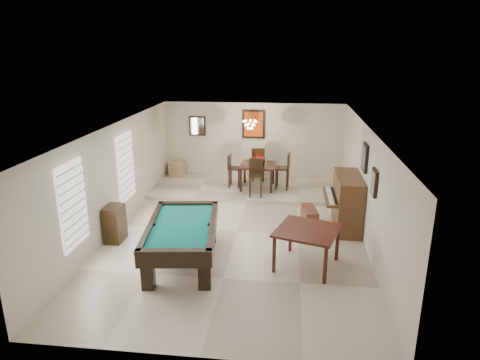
% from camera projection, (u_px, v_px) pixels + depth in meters
% --- Properties ---
extents(ground_plane, '(6.00, 9.00, 0.02)m').
position_uv_depth(ground_plane, '(237.00, 232.00, 10.54)').
color(ground_plane, beige).
extents(wall_back, '(6.00, 0.04, 2.60)m').
position_uv_depth(wall_back, '(253.00, 142.00, 14.42)').
color(wall_back, silver).
rests_on(wall_back, ground_plane).
extents(wall_front, '(6.00, 0.04, 2.60)m').
position_uv_depth(wall_front, '(197.00, 279.00, 5.88)').
color(wall_front, silver).
rests_on(wall_front, ground_plane).
extents(wall_left, '(0.04, 9.00, 2.60)m').
position_uv_depth(wall_left, '(116.00, 177.00, 10.48)').
color(wall_left, silver).
rests_on(wall_left, ground_plane).
extents(wall_right, '(0.04, 9.00, 2.60)m').
position_uv_depth(wall_right, '(366.00, 186.00, 9.82)').
color(wall_right, silver).
rests_on(wall_right, ground_plane).
extents(ceiling, '(6.00, 9.00, 0.04)m').
position_uv_depth(ceiling, '(237.00, 127.00, 9.76)').
color(ceiling, white).
rests_on(ceiling, wall_back).
extents(dining_step, '(6.00, 2.50, 0.12)m').
position_uv_depth(dining_step, '(250.00, 188.00, 13.60)').
color(dining_step, beige).
rests_on(dining_step, ground_plane).
extents(window_left_front, '(0.06, 1.00, 1.70)m').
position_uv_depth(window_left_front, '(73.00, 205.00, 8.36)').
color(window_left_front, white).
rests_on(window_left_front, wall_left).
extents(window_left_rear, '(0.06, 1.00, 1.70)m').
position_uv_depth(window_left_rear, '(126.00, 167.00, 11.02)').
color(window_left_rear, white).
rests_on(window_left_rear, wall_left).
extents(pool_table, '(1.69, 2.70, 0.85)m').
position_uv_depth(pool_table, '(183.00, 244.00, 8.92)').
color(pool_table, black).
rests_on(pool_table, ground_plane).
extents(square_table, '(1.50, 1.50, 0.82)m').
position_uv_depth(square_table, '(307.00, 248.00, 8.78)').
color(square_table, '#38150E').
rests_on(square_table, ground_plane).
extents(upright_piano, '(0.91, 1.62, 1.35)m').
position_uv_depth(upright_piano, '(341.00, 202.00, 10.62)').
color(upright_piano, brown).
rests_on(upright_piano, ground_plane).
extents(piano_bench, '(0.44, 0.86, 0.46)m').
position_uv_depth(piano_bench, '(309.00, 217.00, 10.86)').
color(piano_bench, brown).
rests_on(piano_bench, ground_plane).
extents(apothecary_chest, '(0.38, 0.57, 0.85)m').
position_uv_depth(apothecary_chest, '(115.00, 223.00, 9.95)').
color(apothecary_chest, black).
rests_on(apothecary_chest, ground_plane).
extents(dining_table, '(1.08, 1.08, 0.88)m').
position_uv_depth(dining_table, '(257.00, 174.00, 13.33)').
color(dining_table, black).
rests_on(dining_table, dining_step).
extents(flower_vase, '(0.16, 0.16, 0.23)m').
position_uv_depth(flower_vase, '(258.00, 157.00, 13.16)').
color(flower_vase, '#A7120E').
rests_on(flower_vase, dining_table).
extents(dining_chair_south, '(0.43, 0.43, 1.10)m').
position_uv_depth(dining_chair_south, '(256.00, 178.00, 12.56)').
color(dining_chair_south, black).
rests_on(dining_chair_south, dining_step).
extents(dining_chair_north, '(0.44, 0.44, 1.14)m').
position_uv_depth(dining_chair_north, '(258.00, 164.00, 14.01)').
color(dining_chair_north, black).
rests_on(dining_chair_north, dining_step).
extents(dining_chair_west, '(0.40, 0.40, 1.03)m').
position_uv_depth(dining_chair_west, '(235.00, 171.00, 13.42)').
color(dining_chair_west, black).
rests_on(dining_chair_west, dining_step).
extents(dining_chair_east, '(0.46, 0.46, 1.13)m').
position_uv_depth(dining_chair_east, '(282.00, 171.00, 13.21)').
color(dining_chair_east, black).
rests_on(dining_chair_east, dining_step).
extents(corner_bench, '(0.50, 0.59, 0.48)m').
position_uv_depth(corner_bench, '(177.00, 169.00, 14.66)').
color(corner_bench, tan).
rests_on(corner_bench, dining_step).
extents(chandelier, '(0.44, 0.44, 0.60)m').
position_uv_depth(chandelier, '(250.00, 121.00, 12.92)').
color(chandelier, '#FFE5B2').
rests_on(chandelier, ceiling).
extents(back_painting, '(0.75, 0.06, 0.95)m').
position_uv_depth(back_painting, '(253.00, 124.00, 14.20)').
color(back_painting, '#D84C14').
rests_on(back_painting, wall_back).
extents(back_mirror, '(0.55, 0.06, 0.65)m').
position_uv_depth(back_mirror, '(197.00, 126.00, 14.44)').
color(back_mirror, white).
rests_on(back_mirror, wall_back).
extents(right_picture_upper, '(0.06, 0.55, 0.65)m').
position_uv_depth(right_picture_upper, '(365.00, 157.00, 9.93)').
color(right_picture_upper, slate).
rests_on(right_picture_upper, wall_right).
extents(right_picture_lower, '(0.06, 0.45, 0.55)m').
position_uv_depth(right_picture_lower, '(374.00, 183.00, 8.76)').
color(right_picture_lower, gray).
rests_on(right_picture_lower, wall_right).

